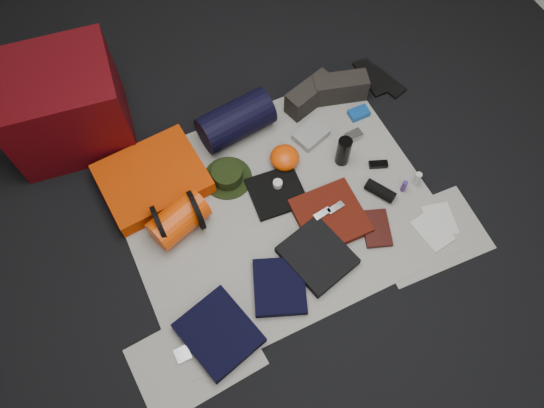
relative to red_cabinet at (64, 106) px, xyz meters
name	(u,v)px	position (x,y,z in m)	size (l,w,h in m)	color
floor	(277,208)	(0.83, -0.94, -0.27)	(4.50, 4.50, 0.02)	black
newspaper_mat	(277,207)	(0.83, -0.94, -0.26)	(1.60, 1.30, 0.01)	#B2B0A4
newspaper_sheet_front_left	(195,357)	(0.13, -1.49, -0.26)	(0.58, 0.40, 0.00)	#B2B0A4
newspaper_sheet_front_right	(429,235)	(1.48, -1.44, -0.26)	(0.58, 0.40, 0.00)	#B2B0A4
red_cabinet	(64,106)	(0.00, 0.00, 0.00)	(0.62, 0.52, 0.52)	#49050A
sleeping_pad	(153,179)	(0.28, -0.51, -0.20)	(0.54, 0.45, 0.10)	#C93502
stuff_sack	(179,219)	(0.32, -0.82, -0.16)	(0.18, 0.18, 0.30)	#E33E03
sack_strap_left	(160,226)	(0.22, -0.82, -0.14)	(0.22, 0.22, 0.03)	black
sack_strap_right	(196,210)	(0.42, -0.82, -0.14)	(0.22, 0.22, 0.03)	black
navy_duffel	(236,121)	(0.83, -0.40, -0.14)	(0.22, 0.22, 0.42)	black
boonie_brim	(228,178)	(0.66, -0.66, -0.25)	(0.27, 0.27, 0.01)	black
boonie_crown	(227,174)	(0.66, -0.66, -0.21)	(0.17, 0.17, 0.07)	black
hiking_boot_left	(310,95)	(1.31, -0.40, -0.18)	(0.31, 0.12, 0.15)	black
hiking_boot_right	(340,88)	(1.49, -0.43, -0.17)	(0.32, 0.12, 0.16)	black
flip_flop_left	(371,77)	(1.75, -0.39, -0.25)	(0.11, 0.29, 0.02)	black
flip_flop_right	(384,81)	(1.80, -0.45, -0.25)	(0.10, 0.28, 0.02)	black
trousers_navy_a	(219,333)	(0.28, -1.44, -0.22)	(0.31, 0.35, 0.05)	black
trousers_navy_b	(280,287)	(0.64, -1.35, -0.23)	(0.26, 0.29, 0.05)	black
trousers_charcoal	(317,256)	(0.89, -1.29, -0.23)	(0.29, 0.33, 0.05)	black
black_tshirt	(277,192)	(0.86, -0.86, -0.24)	(0.28, 0.27, 0.03)	black
red_shirt	(330,216)	(1.06, -1.12, -0.23)	(0.34, 0.34, 0.05)	#4E1208
orange_stuff_sack	(285,158)	(0.99, -0.71, -0.20)	(0.17, 0.17, 0.11)	#E33E03
first_aid_pouch	(311,135)	(1.20, -0.62, -0.23)	(0.18, 0.14, 0.05)	gray
water_bottle	(343,151)	(1.29, -0.83, -0.15)	(0.08, 0.08, 0.20)	black
speaker	(380,191)	(1.37, -1.11, -0.22)	(0.07, 0.07, 0.17)	black
compact_camera	(354,136)	(1.42, -0.73, -0.23)	(0.10, 0.06, 0.04)	#9E9EA2
cyan_case	(359,113)	(1.53, -0.60, -0.23)	(0.12, 0.07, 0.04)	#0F4695
toiletry_purple	(404,186)	(1.50, -1.14, -0.21)	(0.03, 0.03, 0.08)	#432373
toiletry_clear	(417,179)	(1.58, -1.14, -0.20)	(0.03, 0.03, 0.10)	#B8BDB8
paperback_book	(376,228)	(1.24, -1.29, -0.24)	(0.14, 0.21, 0.03)	black
map_booklet	(432,231)	(1.51, -1.43, -0.25)	(0.14, 0.21, 0.01)	beige
map_printout	(440,220)	(1.58, -1.39, -0.25)	(0.15, 0.19, 0.01)	beige
sunglasses	(378,164)	(1.46, -0.95, -0.24)	(0.11, 0.04, 0.03)	black
key_cluster	(183,354)	(0.08, -1.45, -0.25)	(0.07, 0.07, 0.01)	#9E9EA2
tape_roll	(278,184)	(0.88, -0.83, -0.21)	(0.05, 0.05, 0.04)	silver
energy_bar_a	(322,214)	(1.02, -1.10, -0.20)	(0.10, 0.04, 0.01)	#9E9EA2
energy_bar_b	(336,208)	(1.10, -1.10, -0.20)	(0.10, 0.04, 0.01)	#9E9EA2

